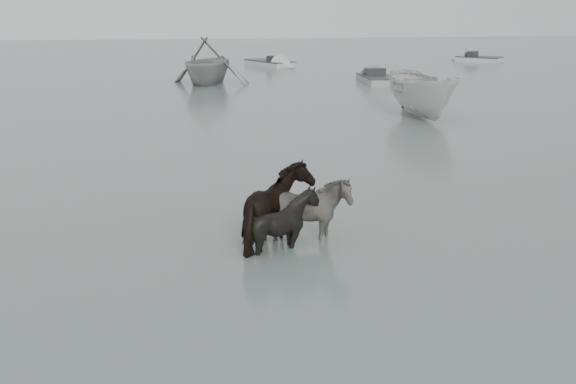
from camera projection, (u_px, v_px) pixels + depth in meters
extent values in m
plane|color=#4B5956|center=(302.00, 242.00, 13.89)|extent=(140.00, 140.00, 0.00)
imported|color=black|center=(303.00, 203.00, 13.71)|extent=(1.84, 0.90, 1.53)
imported|color=black|center=(280.00, 201.00, 13.55)|extent=(1.61, 1.82, 1.69)
imported|color=black|center=(283.00, 210.00, 13.35)|extent=(1.62, 1.53, 1.47)
imported|color=gray|center=(208.00, 59.00, 38.59)|extent=(6.03, 6.38, 2.65)
imported|color=silver|center=(422.00, 92.00, 27.96)|extent=(2.06, 5.10, 1.95)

